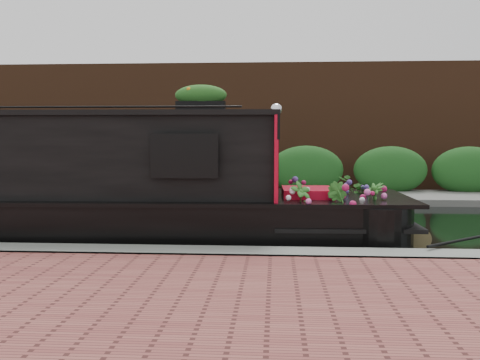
{
  "coord_description": "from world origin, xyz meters",
  "views": [
    {
      "loc": [
        1.17,
        -10.2,
        1.79
      ],
      "look_at": [
        0.53,
        -0.6,
        0.95
      ],
      "focal_mm": 40.0,
      "sensor_mm": 36.0,
      "label": 1
    }
  ],
  "objects": [
    {
      "name": "rope_fender",
      "position": [
        3.41,
        -1.78,
        0.16
      ],
      "size": [
        0.33,
        0.34,
        0.33
      ],
      "primitive_type": "cylinder",
      "rotation": [
        1.57,
        0.0,
        0.0
      ],
      "color": "olive",
      "rests_on": "ground"
    },
    {
      "name": "far_bank_path",
      "position": [
        0.0,
        4.2,
        0.0
      ],
      "size": [
        40.0,
        2.4,
        0.34
      ],
      "primitive_type": "cube",
      "color": "slate",
      "rests_on": "ground"
    },
    {
      "name": "far_hedge",
      "position": [
        0.0,
        5.1,
        0.0
      ],
      "size": [
        40.0,
        1.1,
        2.8
      ],
      "primitive_type": "cube",
      "color": "#1E521C",
      "rests_on": "ground"
    },
    {
      "name": "narrowboat",
      "position": [
        -2.85,
        -1.78,
        0.82
      ],
      "size": [
        11.77,
        2.38,
        2.77
      ],
      "rotation": [
        0.0,
        0.0,
        0.03
      ],
      "color": "black",
      "rests_on": "ground"
    },
    {
      "name": "ground",
      "position": [
        0.0,
        0.0,
        0.0
      ],
      "size": [
        80.0,
        80.0,
        0.0
      ],
      "primitive_type": "plane",
      "color": "black",
      "rests_on": "ground"
    },
    {
      "name": "near_bank_coping",
      "position": [
        0.0,
        -3.3,
        0.0
      ],
      "size": [
        40.0,
        0.6,
        0.5
      ],
      "primitive_type": "cube",
      "color": "slate",
      "rests_on": "ground"
    },
    {
      "name": "far_brick_wall",
      "position": [
        0.0,
        7.2,
        0.0
      ],
      "size": [
        40.0,
        1.0,
        8.0
      ],
      "primitive_type": "cube",
      "color": "#4D2C1A",
      "rests_on": "ground"
    }
  ]
}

